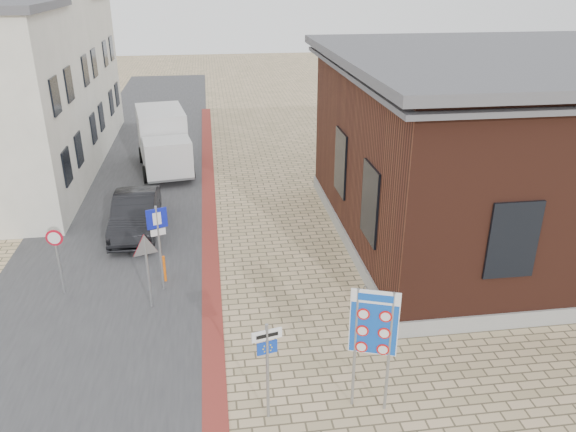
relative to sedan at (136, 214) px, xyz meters
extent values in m
plane|color=tan|center=(4.78, -9.06, -0.75)|extent=(120.00, 120.00, 0.00)
cube|color=#38383A|center=(-0.72, 5.94, -0.74)|extent=(7.00, 60.00, 0.02)
cube|color=maroon|center=(2.78, 0.94, -0.73)|extent=(0.60, 40.00, 0.02)
cube|color=gray|center=(13.78, -2.06, -0.50)|extent=(12.15, 12.15, 0.50)
cube|color=#441F16|center=(13.78, -2.06, 2.75)|extent=(12.00, 12.00, 6.00)
cube|color=#525257|center=(13.78, -2.06, 5.90)|extent=(13.00, 13.00, 0.30)
cube|color=#525257|center=(13.78, -2.06, 5.50)|extent=(12.70, 12.70, 0.15)
cube|color=black|center=(7.76, -5.06, 2.05)|extent=(0.12, 1.60, 2.40)
cube|color=black|center=(7.76, -1.06, 2.05)|extent=(0.12, 1.60, 2.40)
cube|color=black|center=(10.78, -8.08, 2.05)|extent=(1.40, 0.12, 2.20)
cube|color=black|center=(-2.70, 1.74, 1.45)|extent=(0.10, 1.10, 1.40)
cube|color=black|center=(-2.70, 4.14, 1.45)|extent=(0.10, 1.10, 1.40)
cube|color=black|center=(-2.70, 1.74, 4.25)|extent=(0.10, 1.10, 1.40)
cube|color=black|center=(-2.70, 4.14, 4.25)|extent=(0.10, 1.10, 1.40)
cube|color=beige|center=(-6.22, 8.94, 3.65)|extent=(7.00, 6.00, 8.80)
cube|color=black|center=(-2.70, 7.74, 1.45)|extent=(0.10, 1.10, 1.40)
cube|color=black|center=(-2.70, 10.14, 1.45)|extent=(0.10, 1.10, 1.40)
cube|color=black|center=(-2.70, 7.74, 4.25)|extent=(0.10, 1.10, 1.40)
cube|color=black|center=(-2.70, 10.14, 4.25)|extent=(0.10, 1.10, 1.40)
cube|color=beige|center=(-6.22, 14.94, 3.25)|extent=(7.00, 6.00, 8.00)
cube|color=black|center=(-2.70, 13.74, 1.45)|extent=(0.10, 1.10, 1.40)
cube|color=black|center=(-2.70, 16.14, 1.45)|extent=(0.10, 1.10, 1.40)
cube|color=black|center=(-2.70, 13.74, 4.25)|extent=(0.10, 1.10, 1.40)
cube|color=black|center=(-2.70, 16.14, 4.25)|extent=(0.10, 1.10, 1.40)
torus|color=slate|center=(7.43, -7.46, -0.47)|extent=(0.04, 0.60, 0.60)
torus|color=slate|center=(7.43, -7.16, -0.47)|extent=(0.04, 0.60, 0.60)
torus|color=slate|center=(7.43, -6.86, -0.47)|extent=(0.04, 0.60, 0.60)
torus|color=slate|center=(7.43, -6.56, -0.47)|extent=(0.04, 0.60, 0.60)
torus|color=slate|center=(7.43, -6.26, -0.47)|extent=(0.04, 0.60, 0.60)
cube|color=slate|center=(7.43, -6.86, -0.73)|extent=(0.08, 1.60, 0.04)
imported|color=black|center=(0.00, 0.00, 0.00)|extent=(1.61, 4.55, 1.50)
cube|color=slate|center=(0.69, 7.33, -0.29)|extent=(2.97, 5.81, 0.26)
cube|color=silver|center=(0.98, 5.40, 0.54)|extent=(2.40, 2.05, 1.64)
cube|color=black|center=(1.10, 4.64, 0.84)|extent=(1.94, 0.38, 0.82)
cube|color=silver|center=(0.54, 8.25, 1.05)|extent=(2.79, 4.00, 2.26)
cylinder|color=black|center=(-0.13, 5.55, -0.34)|extent=(0.38, 0.85, 0.82)
cylinder|color=black|center=(2.00, 5.87, -0.34)|extent=(0.38, 0.85, 0.82)
cylinder|color=black|center=(-0.63, 8.79, -0.34)|extent=(0.38, 0.85, 0.82)
cylinder|color=black|center=(1.50, 9.12, -0.34)|extent=(0.38, 0.85, 0.82)
cylinder|color=gray|center=(5.97, -10.44, 0.81)|extent=(0.07, 0.07, 3.12)
cylinder|color=gray|center=(6.68, -10.69, 0.81)|extent=(0.07, 0.07, 3.12)
cube|color=white|center=(6.32, -10.56, 1.56)|extent=(1.02, 0.40, 1.60)
cube|color=blue|center=(6.32, -10.56, 1.56)|extent=(0.98, 0.39, 1.56)
cube|color=white|center=(6.32, -10.56, 2.21)|extent=(0.98, 0.40, 0.30)
cylinder|color=gray|center=(3.98, -10.56, 0.50)|extent=(0.07, 0.07, 2.50)
cube|color=white|center=(3.98, -10.56, 1.48)|extent=(0.67, 0.19, 0.24)
cube|color=#0F38B7|center=(3.98, -10.56, 1.15)|extent=(0.45, 0.14, 0.30)
cylinder|color=gray|center=(1.28, -4.56, 0.69)|extent=(0.07, 0.07, 2.87)
cube|color=#0D19A7|center=(1.28, -4.56, 1.72)|extent=(0.61, 0.25, 0.63)
cube|color=white|center=(1.28, -4.56, 1.26)|extent=(0.45, 0.19, 0.21)
cylinder|color=gray|center=(0.98, -5.56, 0.41)|extent=(0.07, 0.07, 2.31)
cylinder|color=gray|center=(-1.81, -4.35, 0.35)|extent=(0.07, 0.07, 2.19)
cylinder|color=#B40D21|center=(-1.81, -4.35, 1.19)|extent=(0.52, 0.06, 0.52)
cylinder|color=orange|center=(1.31, -4.06, -0.29)|extent=(0.10, 0.10, 0.92)
camera|label=1|loc=(3.05, -20.41, 8.56)|focal=35.00mm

